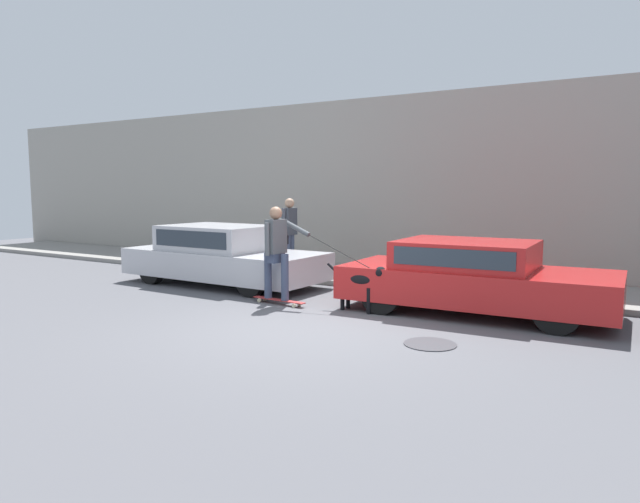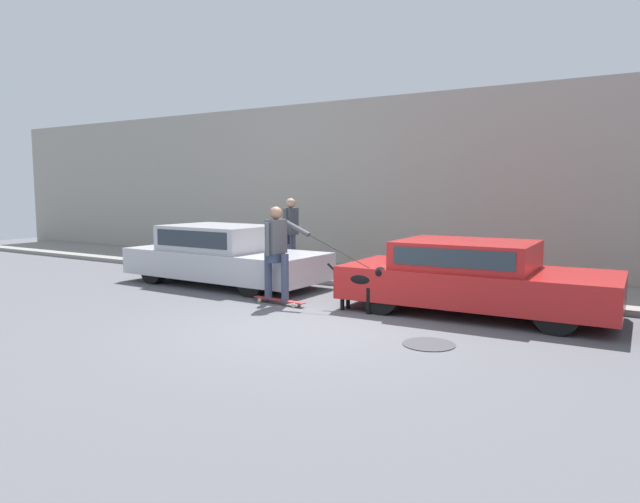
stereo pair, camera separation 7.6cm
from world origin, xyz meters
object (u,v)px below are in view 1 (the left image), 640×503
parked_car_0 (222,256)px  parked_car_1 (474,278)px  dog (360,280)px  skateboarder (277,249)px  pedestrian_with_bag (289,230)px

parked_car_0 → parked_car_1: size_ratio=1.02×
parked_car_1 → parked_car_0: bearing=177.7°
dog → skateboarder: 1.59m
parked_car_1 → pedestrian_with_bag: size_ratio=2.56×
dog → pedestrian_with_bag: (-3.17, 2.56, 0.53)m
skateboarder → pedestrian_with_bag: (-1.66, 2.79, 0.08)m
dog → skateboarder: skateboarder is taller
parked_car_0 → parked_car_1: (5.32, -0.00, -0.02)m
parked_car_1 → pedestrian_with_bag: (-4.79, 1.71, 0.48)m
parked_car_0 → pedestrian_with_bag: 1.85m
dog → pedestrian_with_bag: pedestrian_with_bag is taller
parked_car_1 → skateboarder: (-3.13, -1.07, 0.40)m
parked_car_1 → pedestrian_with_bag: 5.11m
parked_car_1 → skateboarder: bearing=-163.4°
parked_car_0 → parked_car_1: bearing=1.3°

